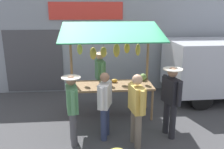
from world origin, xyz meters
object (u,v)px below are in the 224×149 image
object	(u,v)px
vendor_with_sunhat	(100,74)
shopper_in_grey_tee	(72,105)
shopper_with_shopping_bag	(137,106)
shopper_with_ponytail	(105,101)
market_stall	(112,60)
shopper_in_striped_shirt	(171,96)

from	to	relation	value
vendor_with_sunhat	shopper_in_grey_tee	size ratio (longest dim) A/B	1.06
shopper_with_shopping_bag	shopper_with_ponytail	xyz separation A→B (m)	(0.64, -0.37, -0.03)
vendor_with_sunhat	shopper_with_ponytail	size ratio (longest dim) A/B	1.06
market_stall	shopper_with_shopping_bag	world-z (taller)	market_stall
market_stall	vendor_with_sunhat	size ratio (longest dim) A/B	1.53
shopper_with_shopping_bag	shopper_with_ponytail	size ratio (longest dim) A/B	1.03
shopper_in_grey_tee	shopper_in_striped_shirt	size ratio (longest dim) A/B	0.94
market_stall	shopper_in_striped_shirt	world-z (taller)	market_stall
market_stall	shopper_with_ponytail	bearing A→B (deg)	77.63
market_stall	shopper_in_striped_shirt	distance (m)	1.83
vendor_with_sunhat	shopper_in_striped_shirt	world-z (taller)	shopper_in_striped_shirt
shopper_with_shopping_bag	shopper_in_grey_tee	distance (m)	1.35
market_stall	shopper_with_ponytail	size ratio (longest dim) A/B	1.62
vendor_with_sunhat	shopper_with_ponytail	xyz separation A→B (m)	(-0.03, 1.90, -0.08)
shopper_with_shopping_bag	shopper_in_grey_tee	size ratio (longest dim) A/B	1.03
market_stall	vendor_with_sunhat	bearing A→B (deg)	-67.50
shopper_in_grey_tee	shopper_with_ponytail	xyz separation A→B (m)	(-0.70, -0.17, -0.02)
market_stall	shopper_with_shopping_bag	size ratio (longest dim) A/B	1.57
shopper_in_grey_tee	shopper_in_striped_shirt	bearing A→B (deg)	-95.60
shopper_with_shopping_bag	shopper_with_ponytail	world-z (taller)	shopper_with_shopping_bag
vendor_with_sunhat	shopper_in_grey_tee	bearing A→B (deg)	-28.35
vendor_with_sunhat	market_stall	bearing A→B (deg)	12.15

